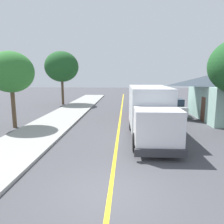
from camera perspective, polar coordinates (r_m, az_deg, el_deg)
ground_plane at (r=7.85m, az=-0.50°, el=-20.58°), size 120.00×120.00×0.00m
sidewalk_curb at (r=12.87m, az=-24.10°, el=-8.68°), size 3.60×60.00×0.15m
centre_line_yellow at (r=17.22m, az=1.94°, el=-3.48°), size 0.16×56.00×0.01m
box_truck at (r=13.68m, az=10.05°, el=0.41°), size 2.56×7.23×3.20m
parked_car_near at (r=20.72m, az=7.91°, el=0.92°), size 2.00×4.48×1.67m
parked_car_mid at (r=26.54m, az=7.55°, el=2.88°), size 1.82×4.41×1.67m
parked_van_across at (r=22.05m, az=15.97°, el=1.17°), size 1.99×4.47×1.67m
street_tree_near at (r=17.67m, az=-25.14°, el=9.47°), size 3.33×3.33×5.66m
street_tree_down_block at (r=29.54m, az=-13.14°, el=11.55°), size 4.38×4.38×6.96m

